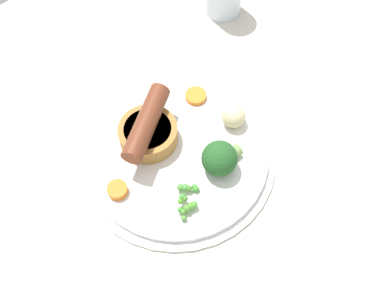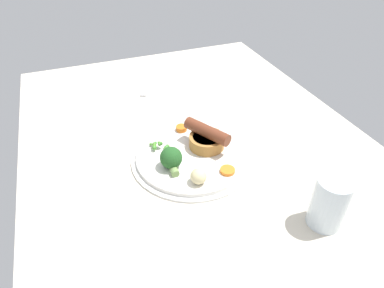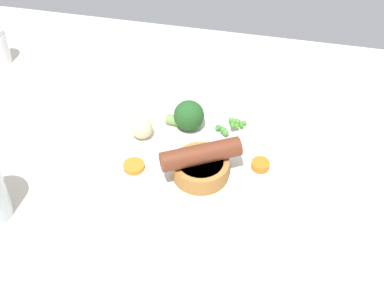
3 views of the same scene
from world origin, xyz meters
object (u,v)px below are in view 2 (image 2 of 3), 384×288
Objects in this scene: potato_chunk_1 at (199,176)px; drinking_glass at (329,202)px; carrot_slice_1 at (228,170)px; dinner_plate at (192,157)px; carrot_slice_0 at (181,128)px; pea_pile at (160,147)px; broccoli_floret_near at (171,158)px; fork at (147,82)px; sausage_pudding at (207,138)px.

drinking_glass is (16.40, 17.84, 2.08)cm from potato_chunk_1.
potato_chunk_1 reaches higher than carrot_slice_1.
drinking_glass reaches higher than potato_chunk_1.
carrot_slice_0 is (-9.53, 0.88, 1.38)cm from dinner_plate.
pea_pile is 36.81cm from drinking_glass.
broccoli_floret_near is 0.59× the size of drinking_glass.
carrot_slice_1 is (17.69, 3.86, -0.19)cm from carrot_slice_0.
carrot_slice_0 is at bearing 171.00° from potato_chunk_1.
carrot_slice_0 is at bearing 22.94° from fork.
sausage_pudding is 3.33× the size of potato_chunk_1.
pea_pile is 13.62cm from potato_chunk_1.
potato_chunk_1 is at bearing -146.85° from broccoli_floret_near.
potato_chunk_1 is 24.32cm from drinking_glass.
potato_chunk_1 is 1.08× the size of carrot_slice_1.
carrot_slice_0 is 0.26× the size of drinking_glass.
broccoli_floret_near is 31.29cm from drinking_glass.
sausage_pudding is 9.82cm from carrot_slice_1.
carrot_slice_0 reaches higher than fork.
drinking_glass is at bearing -132.77° from broccoli_floret_near.
drinking_glass is (29.32, 22.07, 2.78)cm from pea_pile.
carrot_slice_0 is 18.11cm from carrot_slice_1.
drinking_glass is at bearing 32.90° from carrot_slice_1.
broccoli_floret_near is at bearing -136.79° from drinking_glass.
broccoli_floret_near is (2.50, -5.59, 3.10)cm from dinner_plate.
carrot_slice_0 is 0.15× the size of fork.
fork is (-38.12, -3.98, -3.40)cm from sausage_pudding.
broccoli_floret_near reaches higher than dinner_plate.
potato_chunk_1 is 18.67cm from carrot_slice_0.
sausage_pudding reaches higher than pea_pile.
drinking_glass is at bearing 32.03° from dinner_plate.
potato_chunk_1 is 0.33× the size of drinking_glass.
sausage_pudding is 38.48cm from fork.
carrot_slice_0 is at bearing -167.70° from carrot_slice_1.
potato_chunk_1 is at bearing -132.58° from drinking_glass.
broccoli_floret_near is at bearing -150.88° from potato_chunk_1.
potato_chunk_1 is 6.92cm from carrot_slice_1.
sausage_pudding is at bearing -176.12° from carrot_slice_1.
carrot_slice_0 is at bearing -156.78° from drinking_glass.
sausage_pudding is 29.21cm from drinking_glass.
dinner_plate is 9.52cm from carrot_slice_1.
sausage_pudding is 4.23× the size of carrot_slice_0.
dinner_plate is at bearing -99.76° from sausage_pudding.
sausage_pudding is at bearing 21.64° from carrot_slice_0.
potato_chunk_1 is at bearing -83.96° from carrot_slice_1.
broccoli_floret_near is at bearing -118.76° from carrot_slice_1.
broccoli_floret_near is 13.76cm from carrot_slice_0.
sausage_pudding is 2.40× the size of pea_pile.
potato_chunk_1 is (8.88, -2.03, 2.42)cm from dinner_plate.
drinking_glass is at bearing 47.42° from potato_chunk_1.
carrot_slice_0 is at bearing 172.46° from sausage_pudding.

